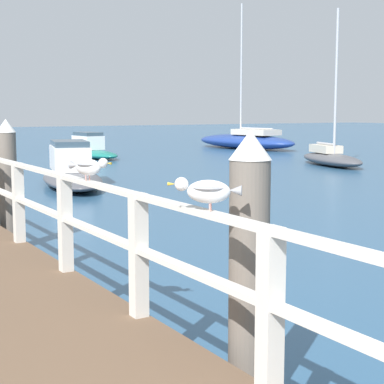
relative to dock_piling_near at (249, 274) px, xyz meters
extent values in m
cube|color=beige|center=(-0.38, -0.72, -0.01)|extent=(0.12, 0.12, 0.98)
cube|color=beige|center=(-0.38, 0.94, -0.01)|extent=(0.12, 0.12, 0.98)
cube|color=beige|center=(-0.38, 2.61, -0.01)|extent=(0.12, 0.12, 0.98)
cube|color=beige|center=(-0.38, 4.27, -0.01)|extent=(0.12, 0.12, 0.98)
cylinder|color=#6B6056|center=(0.00, 0.00, -0.11)|extent=(0.28, 0.28, 1.80)
cone|color=white|center=(0.00, 0.00, 0.89)|extent=(0.29, 0.29, 0.20)
cylinder|color=#6B6056|center=(0.00, 6.16, -0.11)|extent=(0.28, 0.28, 1.80)
cone|color=white|center=(0.00, 6.16, 0.89)|extent=(0.29, 0.29, 0.20)
ellipsoid|color=white|center=(-0.38, -0.08, 0.61)|extent=(0.30, 0.28, 0.15)
sphere|color=white|center=(-0.52, 0.03, 0.65)|extent=(0.09, 0.09, 0.09)
cone|color=gold|center=(-0.57, 0.07, 0.65)|extent=(0.05, 0.05, 0.02)
cone|color=#939399|center=(-0.25, -0.18, 0.62)|extent=(0.11, 0.10, 0.07)
ellipsoid|color=#939399|center=(-0.38, -0.08, 0.64)|extent=(0.28, 0.28, 0.04)
cylinder|color=tan|center=(-0.39, -0.10, 0.51)|extent=(0.01, 0.01, 0.05)
cylinder|color=tan|center=(-0.36, -0.06, 0.51)|extent=(0.01, 0.01, 0.05)
ellipsoid|color=white|center=(-0.38, 1.96, 0.61)|extent=(0.24, 0.31, 0.15)
sphere|color=white|center=(-0.30, 1.80, 0.65)|extent=(0.09, 0.09, 0.09)
cone|color=gold|center=(-0.27, 1.74, 0.65)|extent=(0.04, 0.06, 0.02)
cone|color=#939399|center=(-0.46, 2.11, 0.62)|extent=(0.10, 0.10, 0.07)
ellipsoid|color=#939399|center=(-0.38, 1.96, 0.64)|extent=(0.26, 0.28, 0.04)
cylinder|color=tan|center=(-0.36, 1.98, 0.51)|extent=(0.01, 0.01, 0.05)
cylinder|color=tan|center=(-0.41, 1.95, 0.51)|extent=(0.01, 0.01, 0.05)
ellipsoid|color=#197266|center=(8.23, 23.04, -0.82)|extent=(1.60, 4.17, 0.38)
cube|color=white|center=(8.20, 23.44, -0.33)|extent=(0.96, 1.69, 0.61)
cube|color=#334756|center=(8.20, 23.44, 0.06)|extent=(0.90, 1.52, 0.16)
ellipsoid|color=#4C4C51|center=(14.69, 14.72, -0.77)|extent=(2.56, 4.54, 0.47)
cylinder|color=#B2B2B7|center=(14.62, 14.51, 2.17)|extent=(0.10, 0.10, 5.42)
cylinder|color=#B2B2B7|center=(14.86, 15.24, -0.19)|extent=(0.54, 1.48, 0.08)
cube|color=beige|center=(14.85, 15.22, -0.39)|extent=(1.17, 1.71, 0.30)
ellipsoid|color=#4C4C51|center=(3.71, 13.44, -0.80)|extent=(2.73, 5.11, 0.43)
cube|color=white|center=(3.83, 13.91, -0.24)|extent=(1.45, 2.14, 0.68)
cube|color=#334756|center=(3.83, 13.91, 0.18)|extent=(1.35, 1.93, 0.16)
ellipsoid|color=navy|center=(18.15, 25.21, -0.61)|extent=(3.22, 7.45, 0.79)
cylinder|color=#B2B2B7|center=(18.11, 25.56, 3.32)|extent=(0.10, 0.10, 7.09)
cylinder|color=#B2B2B7|center=(18.25, 24.31, 0.13)|extent=(0.36, 2.52, 0.08)
cube|color=beige|center=(18.25, 24.34, -0.07)|extent=(1.64, 2.74, 0.30)
camera|label=1|loc=(-2.53, -3.45, 1.12)|focal=59.43mm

